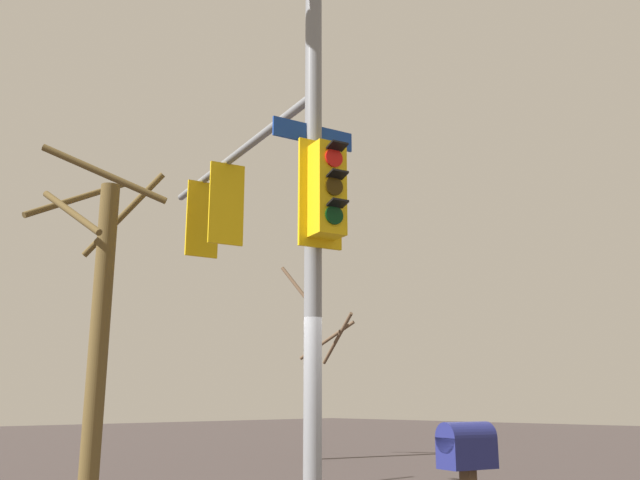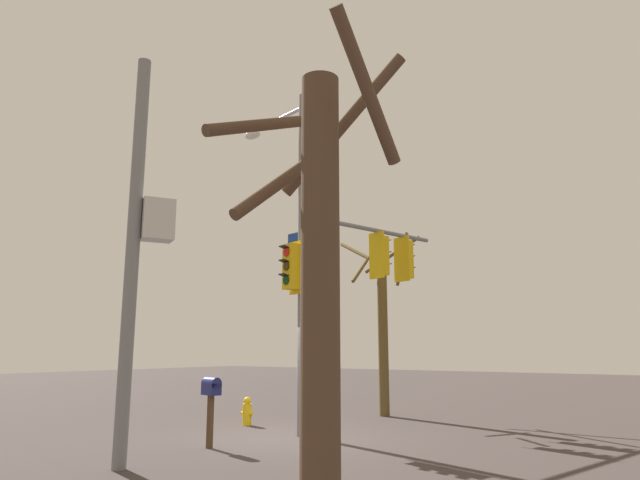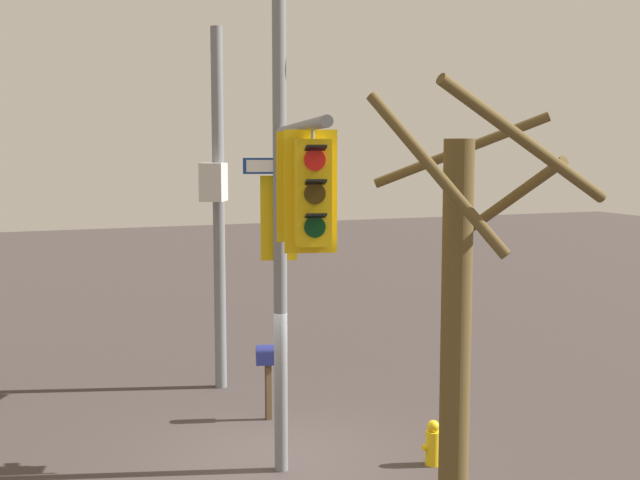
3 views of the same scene
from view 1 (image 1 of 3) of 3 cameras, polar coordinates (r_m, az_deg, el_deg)
name	(u,v)px [view 1 (image 1 of 3)]	position (r m, az deg, el deg)	size (l,w,h in m)	color
main_signal_pole_assembly	(261,170)	(9.20, -5.02, 5.98)	(3.78, 5.47, 8.48)	slate
mailbox	(467,461)	(5.72, 12.41, -17.85)	(0.49, 0.35, 1.41)	#4C3823
bare_tree_across_street	(99,315)	(11.41, -18.29, -6.07)	(2.34, 2.47, 5.63)	brown
bare_tree_corner	(314,366)	(19.36, -0.51, -10.65)	(2.00, 2.21, 5.35)	brown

